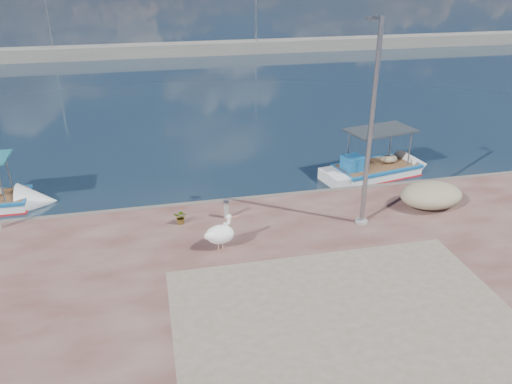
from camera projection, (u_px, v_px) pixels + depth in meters
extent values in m
plane|color=#162635|center=(283.00, 281.00, 15.40)|extent=(1400.00, 1400.00, 0.00)
cube|color=gray|center=(352.00, 327.00, 12.73)|extent=(9.00, 7.00, 0.01)
cube|color=gray|center=(179.00, 49.00, 50.46)|extent=(120.00, 2.20, 1.20)
cylinder|color=gray|center=(48.00, 17.00, 46.67)|extent=(0.16, 0.16, 7.00)
cylinder|color=gray|center=(256.00, 12.00, 50.57)|extent=(0.16, 0.16, 7.00)
cube|color=white|center=(376.00, 174.00, 22.83)|extent=(5.58, 2.80, 0.87)
cube|color=#175D9A|center=(377.00, 166.00, 22.66)|extent=(4.13, 2.55, 0.13)
cube|color=red|center=(376.00, 175.00, 22.85)|extent=(4.13, 2.53, 0.11)
cube|color=#175D9A|center=(353.00, 163.00, 22.01)|extent=(0.98, 0.98, 0.64)
cube|color=#242A2F|center=(381.00, 130.00, 21.93)|extent=(3.21, 2.22, 0.07)
cylinder|color=tan|center=(218.00, 246.00, 16.06)|extent=(0.04, 0.04, 0.30)
cylinder|color=tan|center=(223.00, 244.00, 16.13)|extent=(0.04, 0.04, 0.30)
ellipsoid|color=white|center=(220.00, 235.00, 15.93)|extent=(1.03, 0.80, 0.65)
cylinder|color=white|center=(228.00, 224.00, 15.92)|extent=(0.24, 0.17, 0.55)
sphere|color=white|center=(229.00, 217.00, 15.84)|extent=(0.18, 0.18, 0.18)
cone|color=#D46D52|center=(235.00, 216.00, 15.95)|extent=(0.45, 0.22, 0.13)
cylinder|color=gray|center=(371.00, 128.00, 16.28)|extent=(0.16, 0.16, 7.00)
cylinder|color=gray|center=(361.00, 221.00, 17.75)|extent=(0.44, 0.44, 0.10)
cube|color=gray|center=(373.00, 18.00, 15.42)|extent=(0.35, 0.18, 0.12)
cylinder|color=gray|center=(226.00, 210.00, 17.92)|extent=(0.17, 0.17, 0.65)
cylinder|color=gray|center=(226.00, 202.00, 17.79)|extent=(0.22, 0.22, 0.06)
imported|color=#33722D|center=(181.00, 217.00, 17.59)|extent=(0.59, 0.55, 0.52)
ellipsoid|color=#C3B891|center=(431.00, 195.00, 18.72)|extent=(2.39, 1.71, 0.94)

